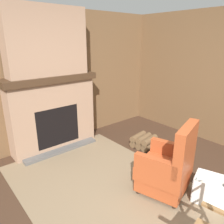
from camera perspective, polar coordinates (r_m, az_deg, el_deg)
ground_plane at (r=2.86m, az=9.17°, el=-25.66°), size 14.00×14.00×0.00m
wood_panel_wall_left at (r=4.22m, az=-17.22°, el=7.91°), size 0.06×5.66×2.52m
fireplace_hearth at (r=4.15m, az=-15.17°, el=-0.31°), size 0.60×1.66×1.38m
chimney_breast at (r=3.96m, az=-16.84°, el=17.22°), size 0.34×1.37×1.12m
area_rug at (r=3.14m, az=0.23°, el=-20.50°), size 3.31×2.04×0.01m
armchair at (r=3.05m, az=14.30°, el=-14.08°), size 0.76×0.75×1.01m
firewood_stack at (r=4.28m, az=8.27°, el=-7.51°), size 0.44×0.45×0.23m
laundry_basket at (r=3.19m, az=24.48°, el=-18.02°), size 0.50×0.44×0.34m
oil_lamp_vase at (r=3.95m, az=-19.17°, el=10.15°), size 0.12×0.12×0.26m
storage_case at (r=4.11m, az=-13.97°, el=10.46°), size 0.15×0.24×0.12m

